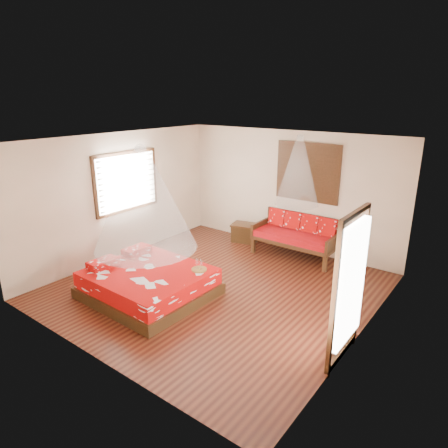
% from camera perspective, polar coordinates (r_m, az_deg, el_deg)
% --- Properties ---
extents(room, '(5.54, 5.54, 2.84)m').
position_cam_1_polar(room, '(7.30, -1.05, 0.80)').
color(room, black).
rests_on(room, ground).
extents(bed, '(2.14, 1.94, 0.64)m').
position_cam_1_polar(bed, '(7.58, -10.79, -8.22)').
color(bed, black).
rests_on(bed, floor).
extents(daybed, '(1.91, 0.85, 0.97)m').
position_cam_1_polar(daybed, '(9.27, 10.42, -1.41)').
color(daybed, black).
rests_on(daybed, floor).
extents(storage_chest, '(0.75, 0.62, 0.45)m').
position_cam_1_polar(storage_chest, '(10.12, 3.05, -1.21)').
color(storage_chest, black).
rests_on(storage_chest, floor).
extents(shutter_panel, '(1.52, 0.06, 1.32)m').
position_cam_1_polar(shutter_panel, '(9.21, 11.85, 7.26)').
color(shutter_panel, black).
rests_on(shutter_panel, wall_back).
extents(window_left, '(0.10, 1.74, 1.34)m').
position_cam_1_polar(window_left, '(9.22, -13.72, 5.87)').
color(window_left, black).
rests_on(window_left, wall_left).
extents(glazed_door, '(0.08, 1.02, 2.16)m').
position_cam_1_polar(glazed_door, '(5.71, 17.23, -8.76)').
color(glazed_door, black).
rests_on(glazed_door, floor).
extents(wine_tray, '(0.28, 0.28, 0.23)m').
position_cam_1_polar(wine_tray, '(7.33, -3.58, -6.16)').
color(wine_tray, brown).
rests_on(wine_tray, bed).
extents(mosquito_net_main, '(1.82, 1.82, 1.80)m').
position_cam_1_polar(mosquito_net_main, '(7.01, -11.45, 3.53)').
color(mosquito_net_main, white).
rests_on(mosquito_net_main, ceiling).
extents(mosquito_net_daybed, '(0.95, 0.95, 1.50)m').
position_cam_1_polar(mosquito_net_daybed, '(8.78, 10.55, 7.48)').
color(mosquito_net_daybed, white).
rests_on(mosquito_net_daybed, ceiling).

